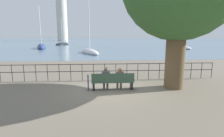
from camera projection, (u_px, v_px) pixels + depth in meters
ground_plane at (113, 89)px, 9.12m from camera, size 1000.00×1000.00×0.00m
harbor_water at (100, 39)px, 166.77m from camera, size 600.00×300.00×0.01m
park_bench at (113, 82)px, 8.98m from camera, size 2.17×0.45×0.90m
seated_person_left at (106, 77)px, 8.99m from camera, size 0.40×0.35×1.21m
seated_person_right at (120, 77)px, 9.05m from camera, size 0.40×0.35×1.17m
promenade_railing at (110, 69)px, 11.00m from camera, size 13.45×0.04×1.05m
closed_umbrella at (88, 81)px, 8.87m from camera, size 0.09×0.09×0.86m
sailboat_0 at (62, 44)px, 53.57m from camera, size 4.29×6.38×8.26m
sailboat_1 at (90, 52)px, 27.99m from camera, size 4.09×7.44×10.62m
sailboat_2 at (179, 47)px, 39.05m from camera, size 3.02×8.57×11.17m
sailboat_4 at (42, 47)px, 38.72m from camera, size 4.18×8.42×9.52m
harbor_lighthouse at (62, 16)px, 97.11m from camera, size 5.70×5.70×29.48m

